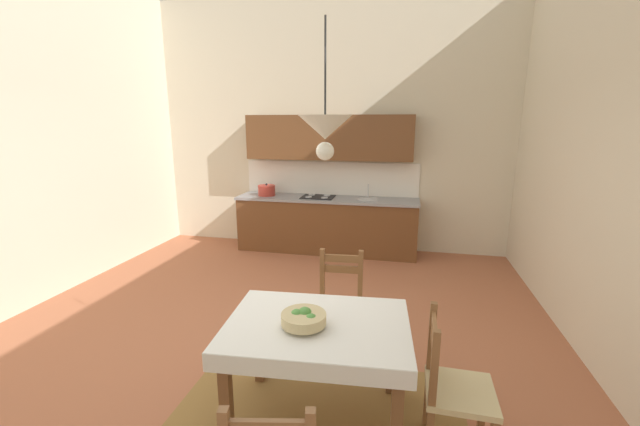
# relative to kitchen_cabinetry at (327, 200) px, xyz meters

# --- Properties ---
(ground_plane) EXTENTS (6.36, 7.13, 0.10)m
(ground_plane) POSITION_rel_kitchen_cabinetry_xyz_m (-0.03, -2.99, -0.91)
(ground_plane) COLOR #A86042
(wall_back) EXTENTS (6.36, 0.12, 4.06)m
(wall_back) POSITION_rel_kitchen_cabinetry_xyz_m (-0.03, 0.33, 1.17)
(wall_back) COLOR beige
(wall_back) RESTS_ON ground_plane
(kitchen_cabinetry) EXTENTS (2.93, 0.63, 2.20)m
(kitchen_cabinetry) POSITION_rel_kitchen_cabinetry_xyz_m (0.00, 0.00, 0.00)
(kitchen_cabinetry) COLOR brown
(kitchen_cabinetry) RESTS_ON ground_plane
(dining_table) EXTENTS (1.31, 0.99, 0.75)m
(dining_table) POSITION_rel_kitchen_cabinetry_xyz_m (0.69, -3.74, -0.24)
(dining_table) COLOR brown
(dining_table) RESTS_ON ground_plane
(dining_chair_kitchen_side) EXTENTS (0.45, 0.45, 0.93)m
(dining_chair_kitchen_side) POSITION_rel_kitchen_cabinetry_xyz_m (0.69, -2.83, -0.41)
(dining_chair_kitchen_side) COLOR #D1BC89
(dining_chair_kitchen_side) RESTS_ON ground_plane
(dining_chair_window_side) EXTENTS (0.43, 0.43, 0.93)m
(dining_chair_window_side) POSITION_rel_kitchen_cabinetry_xyz_m (1.59, -3.82, -0.41)
(dining_chair_window_side) COLOR #D1BC89
(dining_chair_window_side) RESTS_ON ground_plane
(fruit_bowl) EXTENTS (0.30, 0.30, 0.12)m
(fruit_bowl) POSITION_rel_kitchen_cabinetry_xyz_m (0.61, -3.81, -0.04)
(fruit_bowl) COLOR tan
(fruit_bowl) RESTS_ON dining_table
(pendant_lamp) EXTENTS (0.32, 0.32, 0.80)m
(pendant_lamp) POSITION_rel_kitchen_cabinetry_xyz_m (0.75, -3.78, 1.19)
(pendant_lamp) COLOR black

